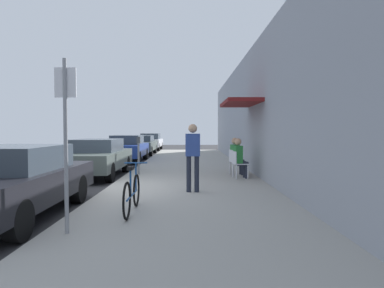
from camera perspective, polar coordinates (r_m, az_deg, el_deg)
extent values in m
plane|color=#2D2D30|center=(9.52, -14.13, -7.82)|extent=(60.00, 60.00, 0.00)
cube|color=#9E9B93|center=(11.22, -0.35, -5.91)|extent=(4.50, 32.00, 0.12)
cube|color=#999EA8|center=(11.39, 11.88, 5.73)|extent=(0.30, 32.00, 4.70)
cube|color=maroon|center=(11.76, 8.02, 6.85)|extent=(1.10, 2.80, 0.12)
cube|color=black|center=(7.26, -27.98, -6.32)|extent=(1.80, 4.40, 0.57)
cube|color=#333D47|center=(7.33, -27.52, -2.12)|extent=(1.48, 2.11, 0.47)
cylinder|color=black|center=(8.24, -18.56, -7.19)|extent=(0.22, 0.64, 0.64)
cylinder|color=black|center=(8.86, -28.41, -6.69)|extent=(0.22, 0.64, 0.64)
cylinder|color=black|center=(5.76, -27.20, -11.41)|extent=(0.22, 0.64, 0.64)
cube|color=#47514C|center=(12.64, -15.74, -2.54)|extent=(1.80, 4.40, 0.59)
cube|color=#333D47|center=(12.75, -15.58, -0.19)|extent=(1.48, 2.11, 0.44)
cylinder|color=black|center=(13.81, -11.05, -3.32)|extent=(0.22, 0.64, 0.64)
cylinder|color=black|center=(14.19, -17.36, -3.23)|extent=(0.22, 0.64, 0.64)
cylinder|color=black|center=(11.16, -13.64, -4.67)|extent=(0.22, 0.64, 0.64)
cylinder|color=black|center=(11.62, -21.29, -4.48)|extent=(0.22, 0.64, 0.64)
cube|color=navy|center=(18.39, -10.87, -0.98)|extent=(1.80, 4.40, 0.61)
cube|color=#333D47|center=(18.51, -10.80, 0.72)|extent=(1.48, 2.11, 0.47)
cylinder|color=black|center=(19.63, -7.87, -1.64)|extent=(0.22, 0.64, 0.64)
cylinder|color=black|center=(19.89, -12.40, -1.62)|extent=(0.22, 0.64, 0.64)
cylinder|color=black|center=(16.93, -9.06, -2.28)|extent=(0.22, 0.64, 0.64)
cylinder|color=black|center=(17.24, -14.28, -2.24)|extent=(0.22, 0.64, 0.64)
cube|color=#47514C|center=(23.66, -8.52, -0.27)|extent=(1.80, 4.40, 0.58)
cube|color=#333D47|center=(23.79, -8.48, 0.93)|extent=(1.48, 2.11, 0.41)
cylinder|color=black|center=(24.93, -6.27, -0.80)|extent=(0.22, 0.64, 0.64)
cylinder|color=black|center=(25.14, -9.86, -0.80)|extent=(0.22, 0.64, 0.64)
cylinder|color=black|center=(22.23, -6.99, -1.18)|extent=(0.22, 0.64, 0.64)
cylinder|color=black|center=(22.46, -11.01, -1.17)|extent=(0.22, 0.64, 0.64)
cube|color=silver|center=(29.10, -7.00, 0.22)|extent=(1.80, 4.40, 0.59)
cube|color=#333D47|center=(29.23, -6.97, 1.29)|extent=(1.48, 2.11, 0.50)
cylinder|color=black|center=(30.39, -5.22, -0.25)|extent=(0.22, 0.64, 0.64)
cylinder|color=black|center=(30.56, -8.18, -0.24)|extent=(0.22, 0.64, 0.64)
cylinder|color=black|center=(27.68, -5.69, -0.49)|extent=(0.22, 0.64, 0.64)
cylinder|color=black|center=(27.87, -8.93, -0.49)|extent=(0.22, 0.64, 0.64)
cylinder|color=slate|center=(12.03, -8.96, -2.46)|extent=(0.07, 0.07, 1.10)
cube|color=#383D42|center=(11.99, -8.98, 0.69)|extent=(0.12, 0.10, 0.22)
cylinder|color=gray|center=(5.36, -20.45, -0.41)|extent=(0.06, 0.06, 2.60)
cube|color=white|center=(5.42, -20.52, 9.67)|extent=(0.32, 0.02, 0.44)
torus|color=black|center=(7.03, -9.32, -7.65)|extent=(0.04, 0.66, 0.66)
torus|color=black|center=(6.01, -10.90, -9.36)|extent=(0.04, 0.66, 0.66)
cylinder|color=#1E4C8C|center=(6.52, -10.05, -8.44)|extent=(0.04, 1.05, 0.04)
cylinder|color=#1E4C8C|center=(6.33, -10.29, -6.47)|extent=(0.04, 0.04, 0.50)
cube|color=black|center=(6.29, -10.31, -4.04)|extent=(0.10, 0.20, 0.06)
cylinder|color=#1E4C8C|center=(6.93, -9.40, -5.45)|extent=(0.03, 0.03, 0.56)
cylinder|color=#1E4C8C|center=(6.90, -9.42, -3.14)|extent=(0.46, 0.03, 0.03)
cylinder|color=silver|center=(11.32, 8.73, -4.40)|extent=(0.04, 0.04, 0.45)
cylinder|color=silver|center=(10.96, 9.37, -4.63)|extent=(0.04, 0.04, 0.45)
cylinder|color=silver|center=(11.21, 6.88, -4.46)|extent=(0.04, 0.04, 0.45)
cylinder|color=silver|center=(10.85, 7.47, -4.69)|extent=(0.04, 0.04, 0.45)
cube|color=silver|center=(11.06, 8.12, -3.31)|extent=(0.51, 0.51, 0.03)
cube|color=silver|center=(10.98, 7.11, -2.27)|extent=(0.10, 0.44, 0.40)
cylinder|color=#232838|center=(11.23, 8.83, -4.41)|extent=(0.11, 0.11, 0.47)
cylinder|color=#232838|center=(11.17, 8.20, -3.23)|extent=(0.38, 0.20, 0.14)
cylinder|color=#232838|center=(11.04, 9.16, -4.52)|extent=(0.11, 0.11, 0.47)
cylinder|color=#232838|center=(10.98, 8.53, -3.33)|extent=(0.38, 0.20, 0.14)
cube|color=#267233|center=(11.01, 7.73, -1.74)|extent=(0.28, 0.39, 0.56)
sphere|color=tan|center=(10.99, 7.74, 0.39)|extent=(0.22, 0.22, 0.22)
cylinder|color=silver|center=(12.12, 8.11, -3.96)|extent=(0.04, 0.04, 0.45)
cylinder|color=silver|center=(11.76, 8.70, -4.16)|extent=(0.04, 0.04, 0.45)
cylinder|color=silver|center=(12.00, 6.39, -4.01)|extent=(0.04, 0.04, 0.45)
cylinder|color=silver|center=(11.64, 6.93, -4.21)|extent=(0.04, 0.04, 0.45)
cube|color=silver|center=(11.85, 7.54, -2.93)|extent=(0.51, 0.51, 0.03)
cube|color=silver|center=(11.77, 6.59, -1.96)|extent=(0.11, 0.44, 0.40)
cylinder|color=#232838|center=(12.03, 8.20, -3.96)|extent=(0.11, 0.11, 0.47)
cylinder|color=#232838|center=(11.96, 7.62, -2.86)|extent=(0.38, 0.20, 0.14)
cylinder|color=#232838|center=(11.84, 8.51, -4.06)|extent=(0.11, 0.11, 0.47)
cylinder|color=#232838|center=(11.77, 7.92, -2.94)|extent=(0.38, 0.20, 0.14)
cube|color=#267233|center=(11.80, 7.18, -1.47)|extent=(0.28, 0.39, 0.56)
sphere|color=tan|center=(11.79, 7.19, 0.52)|extent=(0.22, 0.22, 0.22)
cylinder|color=#232838|center=(8.50, -0.55, -5.07)|extent=(0.12, 0.12, 0.90)
cylinder|color=#232838|center=(8.51, 0.80, -5.07)|extent=(0.12, 0.12, 0.90)
cube|color=#334C99|center=(8.44, 0.13, -0.15)|extent=(0.36, 0.22, 0.56)
sphere|color=tan|center=(8.43, 0.13, 2.63)|extent=(0.22, 0.22, 0.22)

